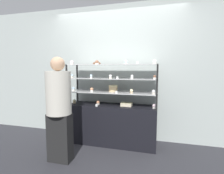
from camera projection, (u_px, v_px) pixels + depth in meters
The scene contains 30 objects.
ground_plane at pixel (112, 143), 3.24m from camera, with size 20.00×20.00×0.00m, color #2D2D33.
back_wall at pixel (117, 73), 3.45m from camera, with size 8.00×0.05×2.60m.
display_base at pixel (112, 124), 3.20m from camera, with size 1.59×0.44×0.72m.
display_riser_lower at pixel (112, 92), 3.14m from camera, with size 1.59×0.44×0.24m.
display_riser_middle at pixel (112, 79), 3.11m from camera, with size 1.59×0.44×0.24m.
display_riser_upper at pixel (112, 65), 3.09m from camera, with size 1.59×0.44×0.24m.
layer_cake_centerpiece at pixel (113, 88), 3.20m from camera, with size 0.17×0.17×0.11m.
sheet_cake_frosted at pixel (127, 104), 3.09m from camera, with size 0.19×0.17×0.06m.
cupcake_0 at pixel (74, 101), 3.31m from camera, with size 0.06×0.06×0.08m.
cupcake_1 at pixel (98, 103), 3.19m from camera, with size 0.06×0.06×0.08m.
cupcake_2 at pixel (154, 106), 2.89m from camera, with size 0.06×0.06×0.08m.
price_tag_0 at pixel (97, 105), 3.03m from camera, with size 0.04×0.00×0.04m.
cupcake_3 at pixel (74, 89), 3.28m from camera, with size 0.06×0.06×0.07m.
cupcake_4 at pixel (92, 90), 3.17m from camera, with size 0.06×0.06×0.07m.
cupcake_5 at pixel (131, 91), 2.96m from camera, with size 0.06×0.06×0.07m.
cupcake_6 at pixel (154, 92), 2.86m from camera, with size 0.06×0.06×0.07m.
price_tag_1 at pixel (116, 92), 2.91m from camera, with size 0.04×0.00×0.04m.
cupcake_7 at pixel (72, 76), 3.20m from camera, with size 0.05×0.05×0.07m.
cupcake_8 at pixel (91, 76), 3.10m from camera, with size 0.05×0.05×0.07m.
cupcake_9 at pixel (110, 77), 3.01m from camera, with size 0.05×0.05×0.07m.
cupcake_10 at pixel (132, 77), 2.96m from camera, with size 0.05×0.05×0.07m.
cupcake_11 at pixel (155, 77), 2.82m from camera, with size 0.05×0.05×0.07m.
price_tag_2 at pixel (117, 78), 2.88m from camera, with size 0.04×0.00×0.04m.
cupcake_12 at pixel (72, 63), 3.18m from camera, with size 0.07×0.07×0.07m.
cupcake_13 at pixel (97, 62), 3.07m from camera, with size 0.07×0.07×0.07m.
cupcake_14 at pixel (126, 62), 2.97m from camera, with size 0.07×0.07×0.07m.
cupcake_15 at pixel (155, 62), 2.80m from camera, with size 0.07×0.07×0.07m.
price_tag_3 at pixel (137, 63), 2.77m from camera, with size 0.04×0.00×0.04m.
donut_glazed at pixel (97, 63), 3.20m from camera, with size 0.14×0.14×0.04m.
customer_figure at pixel (59, 107), 2.55m from camera, with size 0.36×0.36×1.55m.
Camera 1 is at (0.82, -3.00, 1.39)m, focal length 28.00 mm.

